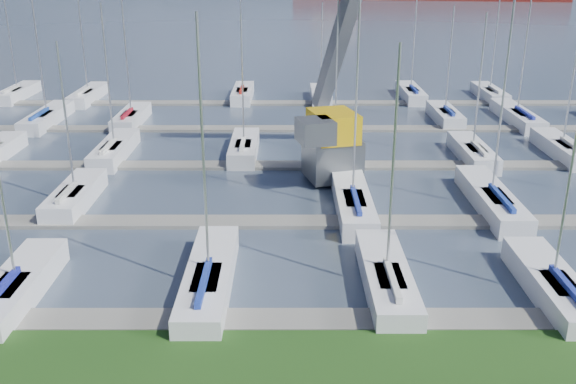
{
  "coord_description": "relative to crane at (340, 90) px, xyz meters",
  "views": [
    {
      "loc": [
        -0.02,
        -15.95,
        13.28
      ],
      "look_at": [
        0.0,
        12.0,
        3.0
      ],
      "focal_mm": 40.0,
      "sensor_mm": 36.0,
      "label": 1
    }
  ],
  "objects": [
    {
      "name": "docks",
      "position": [
        -3.3,
        1.58,
        -5.55
      ],
      "size": [
        90.0,
        41.6,
        0.25
      ],
      "color": "gray",
      "rests_on": "water"
    },
    {
      "name": "crane",
      "position": [
        0.0,
        0.0,
        0.0
      ],
      "size": [
        7.08,
        13.11,
        22.35
      ],
      "rotation": [
        0.0,
        0.0,
        0.26
      ],
      "color": "slate",
      "rests_on": "water"
    },
    {
      "name": "sailboat_fleet",
      "position": [
        -7.08,
        3.49,
        0.03
      ],
      "size": [
        75.52,
        49.37,
        12.99
      ],
      "color": "#1B3799",
      "rests_on": "water"
    }
  ]
}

